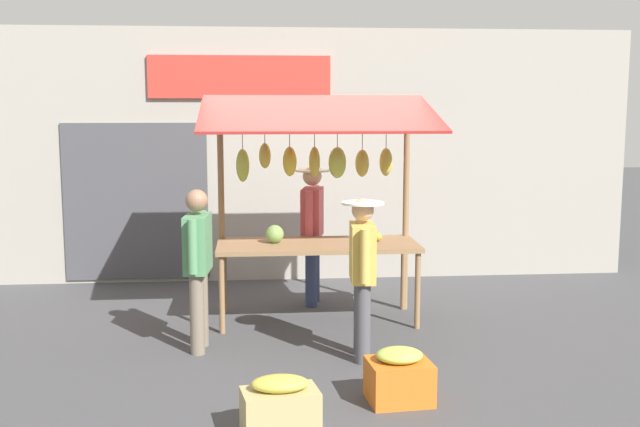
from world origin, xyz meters
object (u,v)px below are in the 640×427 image
at_px(shopper_with_shopping_bag, 362,267).
at_px(shopper_in_striped_shirt, 198,259).
at_px(produce_crate_near, 280,407).
at_px(market_stall, 317,181).
at_px(vendor_with_sunhat, 313,223).
at_px(produce_crate_side, 399,377).

bearing_deg(shopper_with_shopping_bag, shopper_in_striped_shirt, 79.09).
bearing_deg(shopper_with_shopping_bag, produce_crate_near, 156.56).
bearing_deg(shopper_in_striped_shirt, market_stall, -47.09).
relative_size(market_stall, shopper_with_shopping_bag, 1.63).
relative_size(market_stall, shopper_in_striped_shirt, 1.58).
relative_size(vendor_with_sunhat, shopper_in_striped_shirt, 1.05).
bearing_deg(market_stall, shopper_with_shopping_bag, 102.56).
xyz_separation_m(vendor_with_sunhat, produce_crate_near, (0.53, 3.69, -0.78)).
bearing_deg(market_stall, vendor_with_sunhat, -90.20).
bearing_deg(vendor_with_sunhat, market_stall, 11.39).
relative_size(market_stall, vendor_with_sunhat, 1.50).
bearing_deg(produce_crate_side, shopper_in_striped_shirt, -41.17).
height_order(produce_crate_near, produce_crate_side, produce_crate_side).
bearing_deg(produce_crate_near, produce_crate_side, -151.20).
bearing_deg(produce_crate_side, vendor_with_sunhat, -81.79).
xyz_separation_m(produce_crate_near, produce_crate_side, (-0.98, -0.54, 0.00)).
relative_size(market_stall, produce_crate_side, 4.66).
distance_m(shopper_in_striped_shirt, produce_crate_side, 2.36).
height_order(market_stall, vendor_with_sunhat, market_stall).
distance_m(vendor_with_sunhat, shopper_in_striped_shirt, 2.08).
height_order(vendor_with_sunhat, produce_crate_near, vendor_with_sunhat).
bearing_deg(market_stall, produce_crate_near, 80.06).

